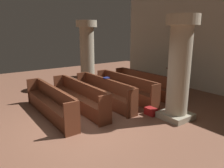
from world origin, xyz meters
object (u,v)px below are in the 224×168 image
at_px(pew_row_0, 144,83).
at_px(pew_row_2, 104,91).
at_px(pillar_far_side, 87,53).
at_px(lectern, 172,82).
at_px(hymn_book, 106,78).
at_px(pew_row_1, 125,87).
at_px(kneeler_box_red, 151,111).
at_px(pillar_aisle_side, 179,67).
at_px(pew_row_4, 50,101).
at_px(pew_row_3, 79,95).

xyz_separation_m(pew_row_0, pew_row_2, (0.00, -2.04, 0.00)).
bearing_deg(pillar_far_side, lectern, 40.98).
bearing_deg(pew_row_2, pew_row_0, 90.00).
bearing_deg(lectern, hymn_book, -101.17).
distance_m(pew_row_1, pew_row_2, 1.02).
bearing_deg(hymn_book, pillar_far_side, 167.34).
distance_m(pew_row_2, kneeler_box_red, 1.97).
relative_size(hymn_book, kneeler_box_red, 0.54).
height_order(pew_row_0, hymn_book, hymn_book).
relative_size(pillar_aisle_side, lectern, 2.86).
relative_size(pew_row_1, pew_row_4, 1.00).
xyz_separation_m(pew_row_1, kneeler_box_red, (1.83, -0.42, -0.38)).
bearing_deg(pew_row_3, pew_row_0, 90.00).
bearing_deg(pew_row_2, pew_row_3, -90.00).
relative_size(pew_row_0, hymn_book, 15.93).
height_order(pew_row_4, hymn_book, hymn_book).
bearing_deg(pew_row_3, hymn_book, 94.61).
xyz_separation_m(pew_row_1, lectern, (0.51, 2.24, -0.04)).
relative_size(lectern, kneeler_box_red, 2.77).
xyz_separation_m(pew_row_2, pillar_aisle_side, (2.48, 1.02, 1.12)).
height_order(pew_row_4, kneeler_box_red, pew_row_4).
distance_m(pew_row_0, pew_row_4, 4.08).
height_order(pew_row_2, hymn_book, hymn_book).
bearing_deg(pillar_aisle_side, pillar_far_side, -176.43).
relative_size(pillar_aisle_side, kneeler_box_red, 7.93).
distance_m(pew_row_0, hymn_book, 1.91).
bearing_deg(kneeler_box_red, lectern, 116.46).
relative_size(pew_row_2, lectern, 3.07).
bearing_deg(lectern, pillar_aisle_side, -48.79).
xyz_separation_m(pew_row_4, kneeler_box_red, (1.83, 2.64, -0.38)).
distance_m(pew_row_1, pew_row_4, 3.06).
relative_size(pillar_far_side, hymn_book, 14.81).
relative_size(pew_row_2, pillar_far_side, 1.08).
bearing_deg(pillar_far_side, pew_row_3, -35.50).
bearing_deg(hymn_book, lectern, 78.83).
xyz_separation_m(pew_row_1, pew_row_4, (0.00, -3.06, 0.00)).
height_order(pew_row_2, pew_row_3, same).
xyz_separation_m(pew_row_1, pew_row_3, (0.00, -2.04, 0.00)).
height_order(pew_row_2, kneeler_box_red, pew_row_2).
bearing_deg(pillar_far_side, pew_row_0, 28.72).
xyz_separation_m(pew_row_1, pillar_aisle_side, (2.48, -0.00, 1.12)).
distance_m(pew_row_0, lectern, 1.33).
relative_size(pew_row_0, pew_row_3, 1.00).
distance_m(pew_row_0, pillar_far_side, 2.99).
bearing_deg(pew_row_1, pew_row_4, -90.00).
bearing_deg(kneeler_box_red, pillar_aisle_side, 32.90).
relative_size(pew_row_0, pillar_aisle_side, 1.08).
bearing_deg(pew_row_2, hymn_book, 117.42).
bearing_deg(hymn_book, kneeler_box_red, 12.08).
bearing_deg(pew_row_0, pew_row_3, -90.00).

